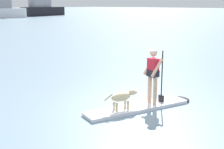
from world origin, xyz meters
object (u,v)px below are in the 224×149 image
person_paddler (153,72)px  moored_boat_far_starboard (3,10)px  dog (123,97)px  moored_boat_starboard (43,9)px  paddleboard (144,106)px

person_paddler → moored_boat_far_starboard: size_ratio=0.18×
dog → moored_boat_starboard: 73.04m
paddleboard → person_paddler: person_paddler is taller
paddleboard → dog: size_ratio=3.40×
dog → moored_boat_far_starboard: moored_boat_far_starboard is taller
dog → moored_boat_far_starboard: size_ratio=0.11×
moored_boat_far_starboard → moored_boat_starboard: moored_boat_starboard is taller
paddleboard → dog: (-0.71, 0.24, 0.41)m
paddleboard → person_paddler: size_ratio=2.16×
moored_boat_far_starboard → dog: bearing=-116.9°
moored_boat_far_starboard → moored_boat_starboard: 13.02m
person_paddler → dog: size_ratio=1.57×
person_paddler → moored_boat_starboard: bearing=56.2°
paddleboard → moored_boat_far_starboard: 63.70m
moored_boat_starboard → person_paddler: bearing=-123.8°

